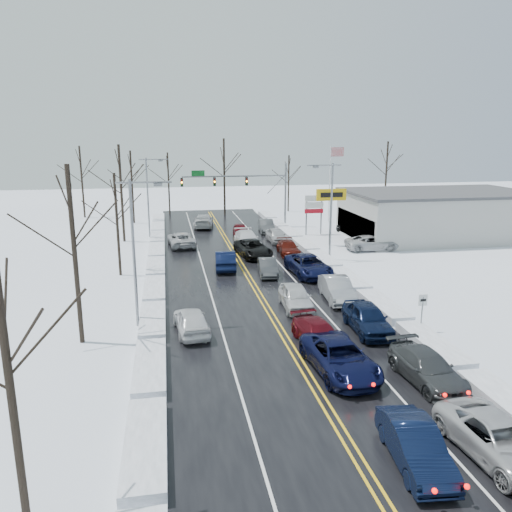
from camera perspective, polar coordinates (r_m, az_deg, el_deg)
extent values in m
plane|color=white|center=(36.21, 0.58, -4.79)|extent=(160.00, 160.00, 0.00)
cube|color=black|center=(38.08, 0.01, -3.84)|extent=(14.00, 84.00, 0.01)
cube|color=white|center=(37.54, -11.51, -4.40)|extent=(1.55, 72.00, 0.55)
cube|color=white|center=(40.08, 10.78, -3.20)|extent=(1.55, 72.00, 0.55)
cylinder|color=slate|center=(63.96, 3.38, 6.95)|extent=(0.24, 0.24, 8.00)
cylinder|color=slate|center=(62.50, -2.46, 9.11)|extent=(13.00, 0.18, 0.18)
cylinder|color=slate|center=(63.54, 2.33, 8.19)|extent=(2.33, 0.10, 2.33)
cube|color=#0C591E|center=(62.02, -6.65, 9.37)|extent=(1.60, 0.08, 0.70)
cube|color=black|center=(62.78, -1.09, 8.54)|extent=(0.32, 0.25, 1.05)
sphere|color=#3F0705|center=(62.60, -1.06, 8.81)|extent=(0.20, 0.20, 0.20)
sphere|color=orange|center=(62.62, -1.06, 8.53)|extent=(0.22, 0.22, 0.22)
sphere|color=black|center=(62.65, -1.06, 8.26)|extent=(0.20, 0.20, 0.20)
cube|color=black|center=(62.27, -4.76, 8.46)|extent=(0.32, 0.25, 1.05)
sphere|color=#3F0705|center=(62.09, -4.75, 8.72)|extent=(0.20, 0.20, 0.20)
sphere|color=orange|center=(62.11, -4.75, 8.45)|extent=(0.22, 0.22, 0.22)
sphere|color=black|center=(62.14, -4.74, 8.17)|extent=(0.20, 0.20, 0.20)
cube|color=black|center=(62.02, -8.48, 8.34)|extent=(0.32, 0.25, 1.05)
sphere|color=#3F0705|center=(61.83, -8.49, 8.60)|extent=(0.20, 0.20, 0.20)
sphere|color=orange|center=(61.86, -8.48, 8.32)|extent=(0.22, 0.22, 0.22)
sphere|color=black|center=(61.88, -8.47, 8.05)|extent=(0.20, 0.20, 0.20)
cylinder|color=slate|center=(53.26, 8.50, 4.16)|extent=(0.20, 0.20, 5.60)
cube|color=#E1AD0B|center=(52.89, 8.59, 6.94)|extent=(3.20, 0.30, 1.20)
cube|color=black|center=(52.73, 8.65, 6.92)|extent=(2.40, 0.04, 0.50)
cylinder|color=slate|center=(58.77, 5.77, 4.34)|extent=(0.16, 0.16, 4.00)
cylinder|color=slate|center=(59.29, 7.45, 4.38)|extent=(0.16, 0.16, 4.00)
cube|color=white|center=(58.70, 6.68, 6.57)|extent=(2.20, 0.22, 0.70)
cube|color=white|center=(58.80, 6.65, 5.80)|extent=(2.20, 0.22, 0.70)
cube|color=#B40D1C|center=(58.90, 6.64, 5.13)|extent=(2.20, 0.22, 0.50)
cylinder|color=slate|center=(31.38, 18.42, -6.35)|extent=(0.08, 0.08, 2.20)
cube|color=white|center=(31.10, 18.55, -4.79)|extent=(0.55, 0.05, 0.70)
cube|color=black|center=(31.06, 18.58, -4.81)|extent=(0.35, 0.02, 0.15)
cylinder|color=silver|center=(67.56, 8.41, 8.04)|extent=(0.14, 0.14, 10.00)
cube|color=#A3A39F|center=(60.70, 20.07, 4.35)|extent=(20.00, 12.00, 5.00)
cube|color=#262628|center=(56.52, 11.23, 3.36)|extent=(0.10, 11.00, 2.80)
cube|color=#3F3F42|center=(60.37, 20.28, 6.83)|extent=(20.40, 12.40, 0.30)
cylinder|color=slate|center=(46.74, 8.58, 4.95)|extent=(0.18, 0.18, 9.00)
cylinder|color=slate|center=(46.04, 7.81, 10.23)|extent=(3.20, 0.12, 0.12)
cube|color=slate|center=(45.81, 6.84, 10.06)|extent=(0.50, 0.25, 0.18)
cylinder|color=slate|center=(30.60, -13.78, 0.11)|extent=(0.18, 0.18, 9.00)
cylinder|color=slate|center=(29.87, -12.70, 8.22)|extent=(3.20, 0.12, 0.12)
cube|color=slate|center=(29.87, -11.14, 8.00)|extent=(0.50, 0.25, 0.18)
cylinder|color=slate|center=(58.18, -12.26, 6.49)|extent=(0.18, 0.18, 9.00)
cylinder|color=slate|center=(57.80, -11.67, 10.76)|extent=(3.20, 0.12, 0.12)
cube|color=slate|center=(57.80, -10.86, 10.65)|extent=(0.50, 0.25, 0.18)
cylinder|color=#2D231C|center=(16.05, -26.25, -13.59)|extent=(0.24, 0.24, 9.00)
cylinder|color=#2D231C|center=(28.92, -19.99, -0.09)|extent=(0.27, 0.27, 10.00)
cylinder|color=#2D231C|center=(42.54, -15.56, 3.40)|extent=(0.23, 0.23, 8.50)
cylinder|color=#2D231C|center=(56.27, -15.12, 6.87)|extent=(0.28, 0.28, 10.50)
cylinder|color=#2D231C|center=(68.20, -13.97, 7.63)|extent=(0.25, 0.25, 9.50)
cylinder|color=#2D231C|center=(74.90, -19.26, 7.97)|extent=(0.27, 0.27, 10.00)
cylinder|color=#2D231C|center=(75.05, -9.95, 8.15)|extent=(0.24, 0.24, 9.00)
cylinder|color=#2D231C|center=(73.46, -3.64, 9.00)|extent=(0.29, 0.29, 11.00)
cylinder|color=#2D231C|center=(76.83, 3.74, 8.26)|extent=(0.23, 0.23, 8.50)
cylinder|color=#2D231C|center=(82.53, 14.65, 8.93)|extent=(0.28, 0.28, 10.50)
imported|color=black|center=(20.20, 17.57, -21.65)|extent=(2.00, 4.60, 1.47)
imported|color=black|center=(25.79, 9.49, -12.93)|extent=(2.98, 5.85, 1.58)
imported|color=#520A12|center=(28.63, 7.11, -10.05)|extent=(2.51, 4.86, 1.35)
imported|color=silver|center=(34.22, 4.54, -5.95)|extent=(2.11, 4.74, 1.58)
imported|color=#383A3D|center=(41.96, 1.32, -2.19)|extent=(1.85, 4.28, 1.37)
imported|color=black|center=(48.35, -0.35, -0.04)|extent=(3.36, 6.04, 1.60)
imported|color=white|center=(52.73, -1.03, 1.12)|extent=(2.33, 5.57, 1.61)
imported|color=#520A12|center=(58.16, -1.80, 2.30)|extent=(2.04, 4.30, 1.42)
imported|color=#BABABC|center=(21.52, 25.91, -20.07)|extent=(2.90, 5.51, 1.48)
imported|color=#393B3D|center=(25.84, 18.83, -13.47)|extent=(2.35, 5.14, 1.46)
imported|color=black|center=(30.99, 12.55, -8.39)|extent=(2.18, 5.03, 1.69)
imported|color=#989A9F|center=(36.19, 9.20, -4.98)|extent=(2.12, 5.09, 1.64)
imported|color=black|center=(42.21, 6.00, -2.16)|extent=(3.15, 6.17, 1.67)
imported|color=#491009|center=(49.21, 3.69, 0.17)|extent=(2.12, 4.69, 1.33)
imported|color=#BBBBBD|center=(54.78, 2.34, 1.58)|extent=(1.90, 4.51, 1.52)
imported|color=#3F4244|center=(60.33, 1.18, 2.72)|extent=(1.98, 4.75, 1.53)
imported|color=black|center=(44.02, -3.53, -1.45)|extent=(2.10, 5.06, 1.63)
imported|color=#BCBCBE|center=(53.26, -8.50, 1.09)|extent=(3.06, 5.74, 1.53)
imported|color=#BBBBBD|center=(63.97, -6.01, 3.28)|extent=(3.07, 6.06, 1.69)
imported|color=silver|center=(30.31, -7.35, -8.68)|extent=(2.23, 4.67, 1.54)
imported|color=silver|center=(52.33, 13.08, 0.66)|extent=(5.53, 2.69, 1.51)
imported|color=#929399|center=(56.55, 14.64, 1.53)|extent=(2.18, 4.98, 1.43)
imported|color=black|center=(60.57, 10.60, 2.53)|extent=(2.30, 4.51, 1.47)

